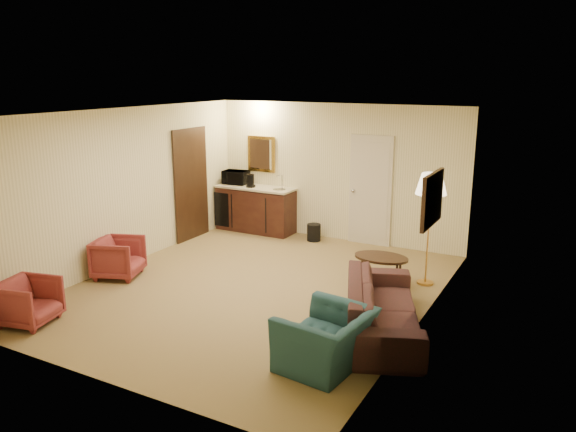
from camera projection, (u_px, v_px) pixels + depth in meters
name	position (u px, v px, depth m)	size (l,w,h in m)	color
ground	(255.00, 288.00, 8.42)	(6.00, 6.00, 0.00)	olive
room_walls	(274.00, 167.00, 8.70)	(5.02, 6.01, 2.61)	beige
wetbar_cabinet	(256.00, 209.00, 11.39)	(1.64, 0.58, 0.92)	#3A1F12
sofa	(383.00, 299.00, 6.92)	(2.20, 0.64, 0.86)	black
teal_armchair	(326.00, 330.00, 6.06)	(0.98, 0.64, 0.86)	#1F4A4D
rose_chair_near	(118.00, 256.00, 8.82)	(0.68, 0.63, 0.69)	maroon
rose_chair_far	(28.00, 300.00, 7.15)	(0.64, 0.59, 0.65)	maroon
coffee_table	(381.00, 271.00, 8.46)	(0.82, 0.55, 0.47)	black
floor_lamp	(429.00, 229.00, 8.39)	(0.46, 0.46, 1.72)	#B7873D
waste_bin	(314.00, 232.00, 10.78)	(0.26, 0.26, 0.33)	black
microwave	(236.00, 176.00, 11.50)	(0.50, 0.28, 0.34)	black
coffee_maker	(251.00, 181.00, 11.18)	(0.14, 0.14, 0.26)	black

